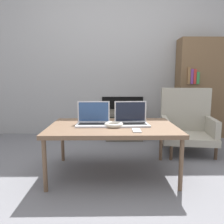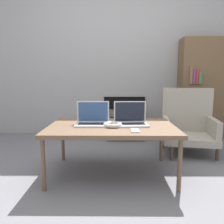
{
  "view_description": "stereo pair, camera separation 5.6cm",
  "coord_description": "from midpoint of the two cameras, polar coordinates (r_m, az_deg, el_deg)",
  "views": [
    {
      "loc": [
        -0.04,
        -1.72,
        0.9
      ],
      "look_at": [
        0.0,
        0.58,
        0.55
      ],
      "focal_mm": 35.0,
      "sensor_mm": 36.0,
      "label": 1
    },
    {
      "loc": [
        0.02,
        -1.72,
        0.9
      ],
      "look_at": [
        0.0,
        0.58,
        0.55
      ],
      "focal_mm": 35.0,
      "sensor_mm": 36.0,
      "label": 2
    }
  ],
  "objects": [
    {
      "name": "tv",
      "position": [
        3.37,
        3.9,
        -3.27
      ],
      "size": [
        0.54,
        0.49,
        0.42
      ],
      "color": "#4C473D",
      "rests_on": "ground_plane"
    },
    {
      "name": "armchair",
      "position": [
        2.88,
        19.65,
        -2.62
      ],
      "size": [
        0.68,
        0.63,
        0.79
      ],
      "rotation": [
        0.0,
        0.0,
        -0.15
      ],
      "color": "gray",
      "rests_on": "ground_plane"
    },
    {
      "name": "phone",
      "position": [
        1.83,
        6.92,
        -4.83
      ],
      "size": [
        0.07,
        0.13,
        0.01
      ],
      "color": "silver",
      "rests_on": "table"
    },
    {
      "name": "bookshelf",
      "position": [
        3.68,
        23.23,
        5.62
      ],
      "size": [
        0.74,
        0.32,
        1.51
      ],
      "color": "brown",
      "rests_on": "ground_plane"
    },
    {
      "name": "headphones",
      "position": [
        1.98,
        1.02,
        -3.33
      ],
      "size": [
        0.17,
        0.17,
        0.04
      ],
      "color": "beige",
      "rests_on": "table"
    },
    {
      "name": "laptop_right",
      "position": [
        2.07,
        5.68,
        -1.99
      ],
      "size": [
        0.32,
        0.22,
        0.22
      ],
      "rotation": [
        0.0,
        0.0,
        0.06
      ],
      "color": "silver",
      "rests_on": "table"
    },
    {
      "name": "wall_back",
      "position": [
        3.61,
        0.68,
        14.77
      ],
      "size": [
        7.0,
        0.08,
        2.6
      ],
      "color": "#999999",
      "rests_on": "ground_plane"
    },
    {
      "name": "table",
      "position": [
        2.05,
        0.71,
        -4.42
      ],
      "size": [
        1.17,
        0.76,
        0.47
      ],
      "color": "brown",
      "rests_on": "ground_plane"
    },
    {
      "name": "laptop_left",
      "position": [
        2.07,
        -4.31,
        -1.97
      ],
      "size": [
        0.31,
        0.2,
        0.22
      ],
      "rotation": [
        0.0,
        0.0,
        -0.0
      ],
      "color": "silver",
      "rests_on": "table"
    },
    {
      "name": "ground_plane",
      "position": [
        1.94,
        0.72,
        -19.1
      ],
      "size": [
        14.0,
        14.0,
        0.0
      ],
      "primitive_type": "plane",
      "color": "slate"
    }
  ]
}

